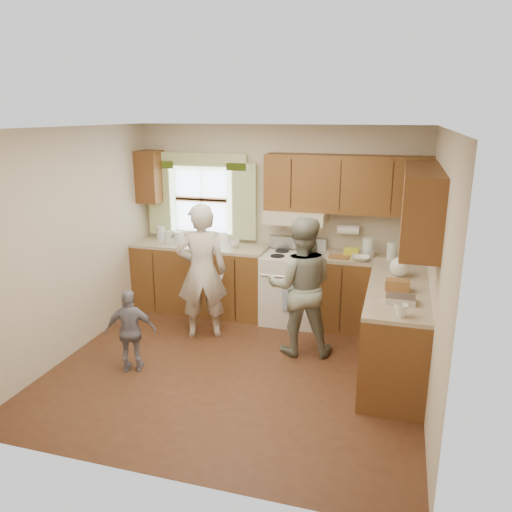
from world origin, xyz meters
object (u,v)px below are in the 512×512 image
(woman_right, at_px, (300,286))
(child, at_px, (131,331))
(woman_left, at_px, (202,272))
(stove, at_px, (293,287))

(woman_right, xyz_separation_m, child, (-1.60, -0.92, -0.34))
(woman_right, bearing_deg, child, 17.46)
(woman_left, bearing_deg, child, 47.08)
(stove, distance_m, child, 2.22)
(woman_left, xyz_separation_m, woman_right, (1.21, -0.09, -0.04))
(stove, distance_m, woman_left, 1.27)
(child, bearing_deg, woman_left, -129.56)
(child, bearing_deg, woman_right, -168.43)
(woman_left, distance_m, child, 1.15)
(stove, height_order, woman_left, woman_left)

